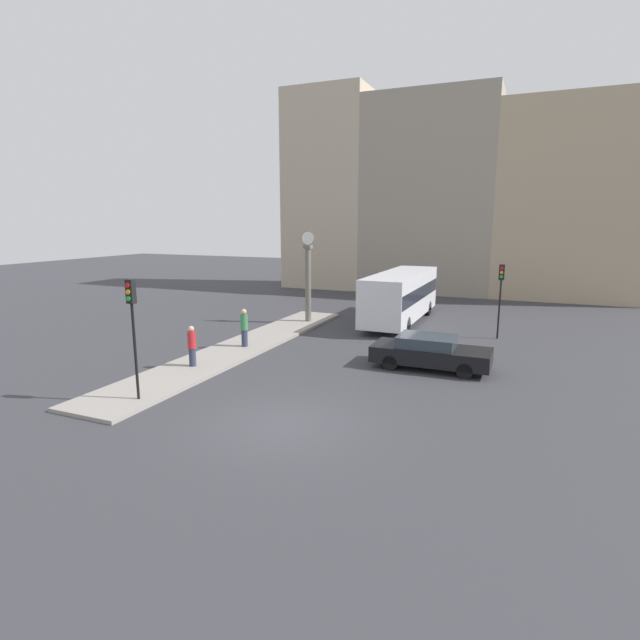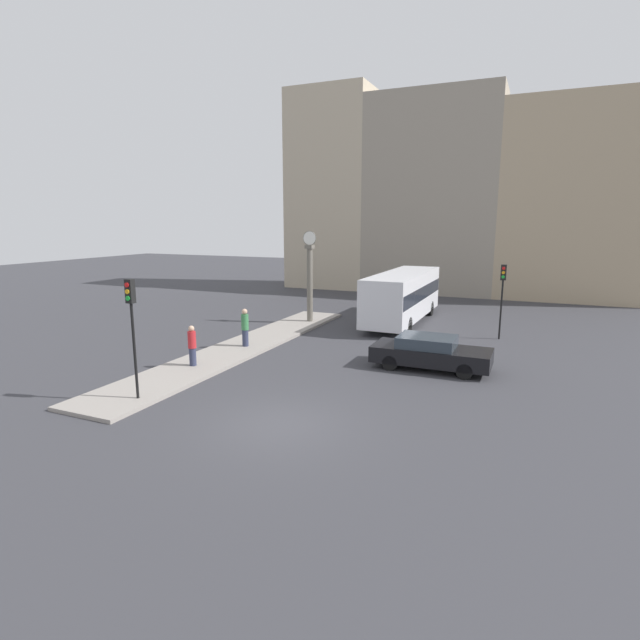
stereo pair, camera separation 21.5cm
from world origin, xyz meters
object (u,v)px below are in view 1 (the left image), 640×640
object	(u,v)px
traffic_light_near	(132,315)
pedestrian_green_hoodie	(244,327)
bus_distant	(401,294)
street_clock	(308,278)
pedestrian_red_top	(192,346)
traffic_light_far	(501,286)
sedan_car	(430,352)

from	to	relation	value
traffic_light_near	pedestrian_green_hoodie	xyz separation A→B (m)	(-0.50, 7.35, -1.89)
bus_distant	street_clock	xyz separation A→B (m)	(-4.82, -2.43, 0.98)
traffic_light_near	bus_distant	bearing A→B (deg)	74.41
bus_distant	pedestrian_red_top	world-z (taller)	bus_distant
traffic_light_far	pedestrian_green_hoodie	world-z (taller)	traffic_light_far
sedan_car	street_clock	size ratio (longest dim) A/B	0.90
street_clock	traffic_light_near	bearing A→B (deg)	-88.93
sedan_car	traffic_light_far	size ratio (longest dim) A/B	1.24
sedan_car	pedestrian_red_top	size ratio (longest dim) A/B	2.84
pedestrian_green_hoodie	traffic_light_near	bearing A→B (deg)	-86.13
pedestrian_green_hoodie	pedestrian_red_top	world-z (taller)	pedestrian_green_hoodie
bus_distant	street_clock	distance (m)	5.49
street_clock	traffic_light_far	bearing A→B (deg)	1.31
bus_distant	pedestrian_green_hoodie	xyz separation A→B (m)	(-5.06, -9.01, -0.63)
pedestrian_green_hoodie	street_clock	bearing A→B (deg)	87.92
bus_distant	pedestrian_green_hoodie	bearing A→B (deg)	-119.34
traffic_light_far	bus_distant	bearing A→B (deg)	158.44
sedan_car	traffic_light_near	xyz separation A→B (m)	(-7.96, -7.60, 2.24)
sedan_car	bus_distant	bearing A→B (deg)	111.21
street_clock	pedestrian_red_top	distance (m)	10.29
traffic_light_near	sedan_car	bearing A→B (deg)	43.67
sedan_car	traffic_light_far	distance (m)	7.19
sedan_car	street_clock	distance (m)	10.56
bus_distant	traffic_light_far	bearing A→B (deg)	-21.56
traffic_light_far	pedestrian_red_top	bearing A→B (deg)	-136.21
sedan_car	street_clock	xyz separation A→B (m)	(-8.22, 6.33, 1.96)
sedan_car	pedestrian_green_hoodie	world-z (taller)	pedestrian_green_hoodie
sedan_car	traffic_light_near	size ratio (longest dim) A/B	1.18
sedan_car	traffic_light_far	bearing A→B (deg)	71.94
traffic_light_near	pedestrian_red_top	xyz separation A→B (m)	(-0.72, 3.79, -1.96)
sedan_car	pedestrian_red_top	world-z (taller)	pedestrian_red_top
sedan_car	bus_distant	size ratio (longest dim) A/B	0.50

